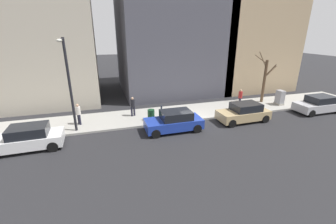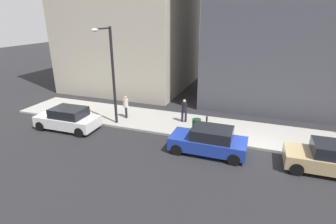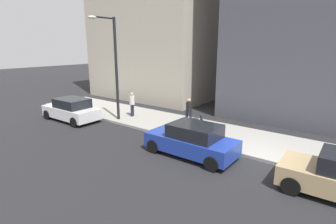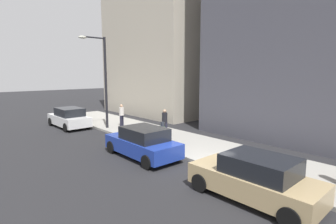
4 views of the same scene
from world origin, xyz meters
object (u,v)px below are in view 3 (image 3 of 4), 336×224
at_px(streetlamp, 113,61).
at_px(pedestrian_far_corner, 132,103).
at_px(parked_car_white, 71,110).
at_px(parked_car_blue, 192,140).
at_px(parking_meter, 201,125).
at_px(trash_bin, 194,127).
at_px(pedestrian_midblock, 189,110).

relative_size(streetlamp, pedestrian_far_corner, 3.92).
distance_m(parked_car_white, streetlamp, 4.50).
xyz_separation_m(parked_car_blue, parking_meter, (1.70, 0.51, 0.24)).
bearing_deg(parked_car_white, streetlamp, -61.72).
relative_size(parking_meter, streetlamp, 0.21).
height_order(trash_bin, pedestrian_far_corner, pedestrian_far_corner).
xyz_separation_m(parked_car_blue, pedestrian_midblock, (3.58, 2.51, 0.35)).
bearing_deg(parked_car_white, trash_bin, -76.92).
bearing_deg(parking_meter, parked_car_blue, -163.28).
relative_size(parking_meter, pedestrian_far_corner, 0.81).
xyz_separation_m(parked_car_white, trash_bin, (2.13, -8.37, -0.14)).
relative_size(parked_car_blue, streetlamp, 0.65).
bearing_deg(pedestrian_midblock, streetlamp, -174.26).
bearing_deg(trash_bin, pedestrian_far_corner, 81.82).
bearing_deg(streetlamp, parked_car_white, 119.48).
bearing_deg(streetlamp, trash_bin, -83.81).
height_order(parking_meter, trash_bin, parking_meter).
relative_size(parked_car_blue, pedestrian_midblock, 2.53).
bearing_deg(parked_car_blue, pedestrian_far_corner, 66.79).
distance_m(streetlamp, pedestrian_far_corner, 3.26).
relative_size(streetlamp, trash_bin, 7.22).
bearing_deg(parking_meter, parked_car_white, 100.45).
distance_m(parked_car_blue, streetlamp, 7.84).
bearing_deg(pedestrian_midblock, trash_bin, -67.78).
distance_m(parked_car_white, trash_bin, 8.64).
distance_m(parking_meter, streetlamp, 7.12).
xyz_separation_m(streetlamp, trash_bin, (0.62, -5.70, -3.42)).
relative_size(parked_car_white, pedestrian_far_corner, 2.55).
xyz_separation_m(parked_car_white, pedestrian_far_corner, (2.93, -2.84, 0.35)).
relative_size(parked_car_white, trash_bin, 4.71).
xyz_separation_m(parked_car_white, parking_meter, (1.68, -9.12, 0.24)).
bearing_deg(pedestrian_far_corner, parked_car_blue, -139.88).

